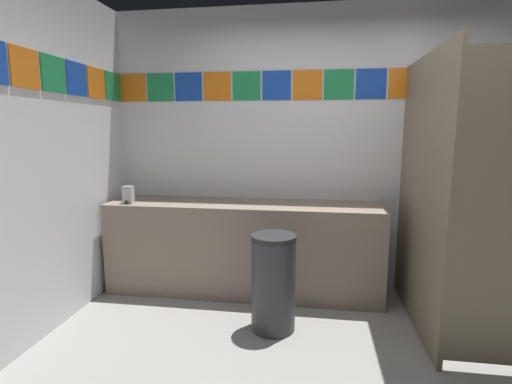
# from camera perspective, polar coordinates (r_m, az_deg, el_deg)

# --- Properties ---
(wall_back) EXTENTS (4.30, 0.09, 2.65)m
(wall_back) POSITION_cam_1_polar(r_m,az_deg,el_deg) (3.78, 11.77, 6.16)
(wall_back) COLOR silver
(wall_back) RESTS_ON ground_plane
(vanity_counter) EXTENTS (2.51, 0.58, 0.85)m
(vanity_counter) POSITION_cam_1_polar(r_m,az_deg,el_deg) (3.67, -1.83, -8.08)
(vanity_counter) COLOR gray
(vanity_counter) RESTS_ON ground_plane
(faucet_center) EXTENTS (0.04, 0.10, 0.14)m
(faucet_center) POSITION_cam_1_polar(r_m,az_deg,el_deg) (3.65, -1.62, -0.57)
(faucet_center) COLOR silver
(faucet_center) RESTS_ON vanity_counter
(soap_dispenser) EXTENTS (0.09, 0.09, 0.16)m
(soap_dispenser) POSITION_cam_1_polar(r_m,az_deg,el_deg) (3.73, -18.32, -0.39)
(soap_dispenser) COLOR #B7BABF
(soap_dispenser) RESTS_ON vanity_counter
(stall_divider) EXTENTS (0.92, 1.35, 2.07)m
(stall_divider) POSITION_cam_1_polar(r_m,az_deg,el_deg) (3.02, 27.56, -1.11)
(stall_divider) COLOR #726651
(stall_divider) RESTS_ON ground_plane
(toilet) EXTENTS (0.39, 0.49, 0.74)m
(toilet) POSITION_cam_1_polar(r_m,az_deg,el_deg) (3.74, 29.04, -10.99)
(toilet) COLOR white
(toilet) RESTS_ON ground_plane
(trash_bin) EXTENTS (0.34, 0.34, 0.75)m
(trash_bin) POSITION_cam_1_polar(r_m,az_deg,el_deg) (3.01, 2.57, -13.19)
(trash_bin) COLOR #333338
(trash_bin) RESTS_ON ground_plane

